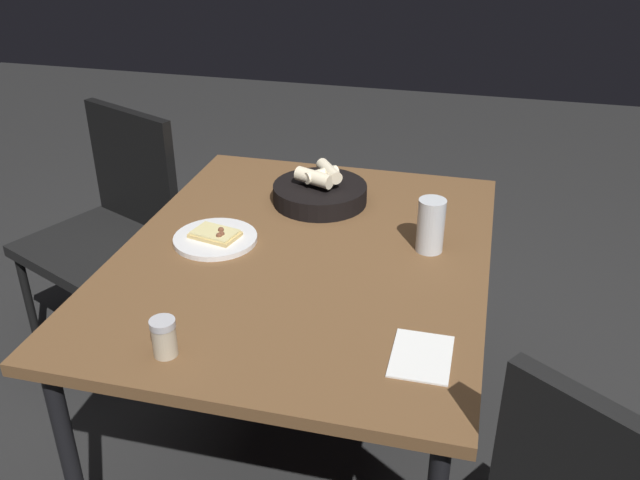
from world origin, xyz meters
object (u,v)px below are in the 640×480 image
object	(u,v)px
beer_glass	(431,228)
chair_far	(112,218)
pizza_plate	(215,238)
bread_basket	(320,192)
pepper_shaker	(164,339)
dining_table	(304,271)

from	to	relation	value
beer_glass	chair_far	distance (m)	1.23
pizza_plate	chair_far	bearing A→B (deg)	-127.77
beer_glass	bread_basket	bearing A→B (deg)	-121.45
bread_basket	pepper_shaker	bearing A→B (deg)	-9.34
pizza_plate	beer_glass	size ratio (longest dim) A/B	1.56
bread_basket	pepper_shaker	size ratio (longest dim) A/B	3.32
bread_basket	pepper_shaker	distance (m)	0.78
bread_basket	chair_far	distance (m)	0.86
dining_table	pizza_plate	bearing A→B (deg)	-90.06
pizza_plate	bread_basket	size ratio (longest dim) A/B	0.80
bread_basket	pepper_shaker	xyz separation A→B (m)	(0.77, -0.13, 0.00)
dining_table	pizza_plate	size ratio (longest dim) A/B	5.31
dining_table	bread_basket	bearing A→B (deg)	-173.88
bread_basket	chair_far	world-z (taller)	chair_far
bread_basket	chair_far	bearing A→B (deg)	-101.28
beer_glass	pepper_shaker	bearing A→B (deg)	-39.76
pizza_plate	bread_basket	bearing A→B (deg)	145.08
bread_basket	beer_glass	xyz separation A→B (m)	(0.21, 0.34, 0.03)
pizza_plate	pepper_shaker	xyz separation A→B (m)	(0.47, 0.08, 0.03)
dining_table	pepper_shaker	xyz separation A→B (m)	(0.47, -0.16, 0.09)
beer_glass	chair_far	size ratio (longest dim) A/B	0.16
dining_table	beer_glass	bearing A→B (deg)	106.12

